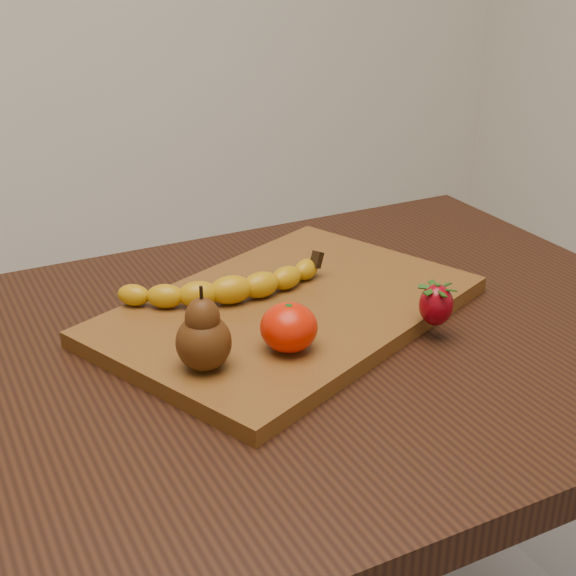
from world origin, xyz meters
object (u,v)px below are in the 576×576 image
table (285,411)px  pear (203,328)px  cutting_board (288,310)px  mandarin (289,327)px

table → pear: (-0.12, -0.05, 0.16)m
cutting_board → pear: bearing=-169.6°
mandarin → table: bearing=67.4°
table → cutting_board: size_ratio=2.22×
table → cutting_board: cutting_board is taller
table → pear: pear is taller
pear → mandarin: bearing=-3.7°
table → pear: bearing=-158.7°
table → cutting_board: (0.03, 0.05, 0.11)m
cutting_board → pear: 0.18m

